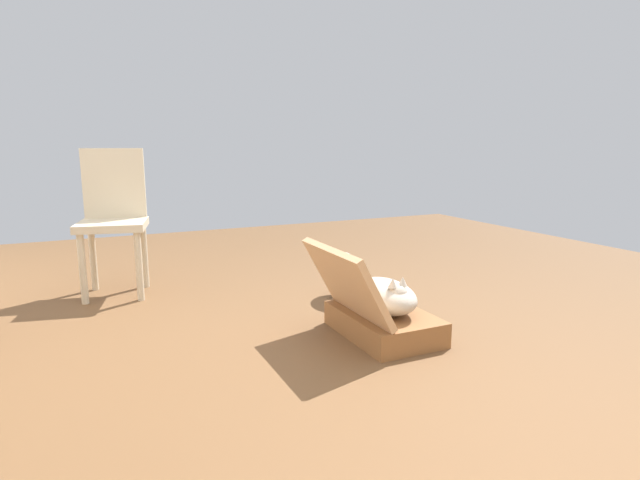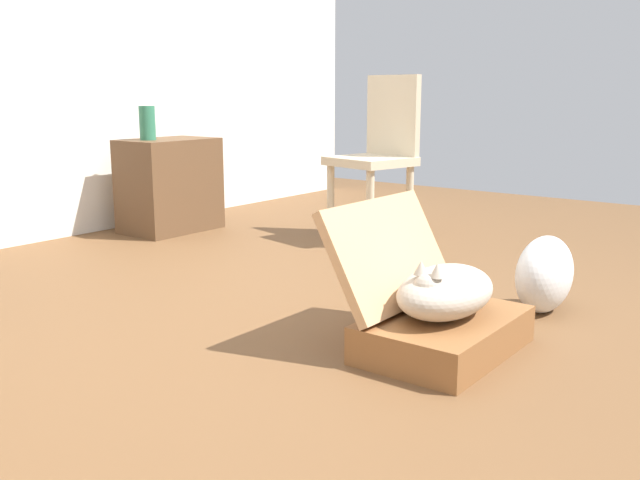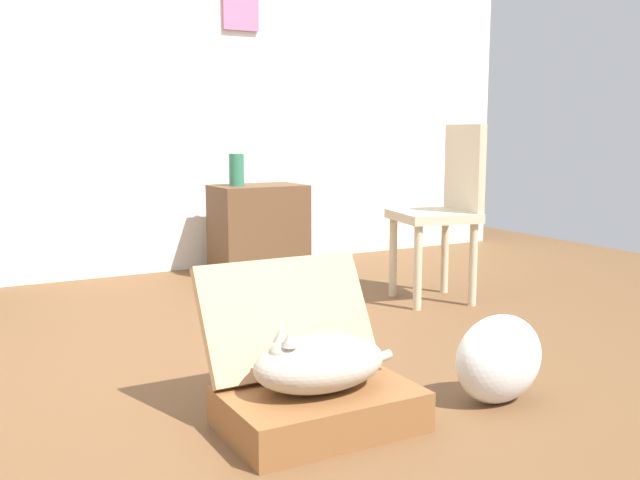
{
  "view_description": "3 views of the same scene",
  "coord_description": "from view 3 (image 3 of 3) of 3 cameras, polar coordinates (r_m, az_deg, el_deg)",
  "views": [
    {
      "loc": [
        -2.1,
        0.85,
        0.99
      ],
      "look_at": [
        0.09,
        -0.18,
        0.54
      ],
      "focal_mm": 28.76,
      "sensor_mm": 36.0,
      "label": 1
    },
    {
      "loc": [
        -1.99,
        -1.61,
        0.88
      ],
      "look_at": [
        0.0,
        -0.08,
        0.35
      ],
      "focal_mm": 39.77,
      "sensor_mm": 36.0,
      "label": 2
    },
    {
      "loc": [
        -0.98,
        -2.47,
        0.94
      ],
      "look_at": [
        0.29,
        -0.18,
        0.54
      ],
      "focal_mm": 40.84,
      "sensor_mm": 36.0,
      "label": 3
    }
  ],
  "objects": [
    {
      "name": "ground_plane",
      "position": [
        2.82,
        -7.15,
        -10.9
      ],
      "size": [
        7.68,
        7.68,
        0.0
      ],
      "primitive_type": "plane",
      "color": "brown",
      "rests_on": "ground"
    },
    {
      "name": "cat",
      "position": [
        2.31,
        -0.17,
        -9.59
      ],
      "size": [
        0.52,
        0.28,
        0.21
      ],
      "color": "#B2A899",
      "rests_on": "suitcase_base"
    },
    {
      "name": "vase_tall",
      "position": [
        4.69,
        -6.56,
        5.49
      ],
      "size": [
        0.1,
        0.1,
        0.21
      ],
      "primitive_type": "cylinder",
      "color": "#2D7051",
      "rests_on": "side_table"
    },
    {
      "name": "suitcase_lid",
      "position": [
        2.48,
        -2.57,
        -5.99
      ],
      "size": [
        0.6,
        0.23,
        0.37
      ],
      "primitive_type": "cube",
      "rotation": [
        1.07,
        0.0,
        0.0
      ],
      "color": "tan",
      "rests_on": "suitcase_base"
    },
    {
      "name": "suitcase_base",
      "position": [
        2.37,
        -0.03,
        -13.09
      ],
      "size": [
        0.6,
        0.41,
        0.13
      ],
      "primitive_type": "cube",
      "color": "brown",
      "rests_on": "ground"
    },
    {
      "name": "plastic_bag_white",
      "position": [
        2.62,
        13.85,
        -9.03
      ],
      "size": [
        0.35,
        0.2,
        0.31
      ],
      "primitive_type": "ellipsoid",
      "color": "silver",
      "rests_on": "ground"
    },
    {
      "name": "chair",
      "position": [
        4.04,
        9.76,
        2.69
      ],
      "size": [
        0.48,
        0.5,
        0.97
      ],
      "rotation": [
        0.0,
        0.0,
        -1.78
      ],
      "color": "beige",
      "rests_on": "ground"
    },
    {
      "name": "side_table",
      "position": [
        4.78,
        -4.83,
        0.83
      ],
      "size": [
        0.58,
        0.38,
        0.58
      ],
      "primitive_type": "cube",
      "color": "brown",
      "rests_on": "ground"
    },
    {
      "name": "wall_back",
      "position": [
        4.84,
        -17.73,
        12.53
      ],
      "size": [
        6.4,
        0.15,
        2.6
      ],
      "color": "silver",
      "rests_on": "ground"
    }
  ]
}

